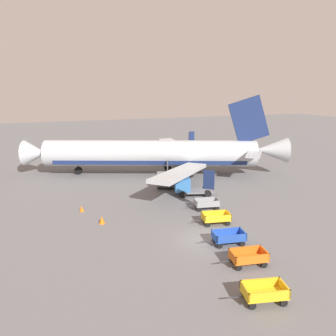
{
  "coord_description": "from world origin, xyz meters",
  "views": [
    {
      "loc": [
        -11.5,
        -21.86,
        12.05
      ],
      "look_at": [
        1.9,
        13.67,
        2.8
      ],
      "focal_mm": 34.63,
      "sensor_mm": 36.0,
      "label": 1
    }
  ],
  "objects": [
    {
      "name": "ground_plane",
      "position": [
        0.0,
        0.0,
        0.0
      ],
      "size": [
        220.0,
        220.0,
        0.0
      ],
      "primitive_type": "plane",
      "color": "slate"
    },
    {
      "name": "airplane",
      "position": [
        3.12,
        21.2,
        3.05
      ],
      "size": [
        36.21,
        29.52,
        11.34
      ],
      "color": "#B2B7BC",
      "rests_on": "ground"
    },
    {
      "name": "baggage_cart_nearest",
      "position": [
        -0.45,
        -8.37,
        0.6
      ],
      "size": [
        3.63,
        1.91,
        1.07
      ],
      "color": "gold",
      "rests_on": "ground"
    },
    {
      "name": "baggage_cart_second_in_row",
      "position": [
        1.03,
        -4.6,
        0.6
      ],
      "size": [
        3.62,
        1.78,
        1.07
      ],
      "color": "orange",
      "rests_on": "ground"
    },
    {
      "name": "baggage_cart_third_in_row",
      "position": [
        1.39,
        -1.35,
        0.6
      ],
      "size": [
        3.62,
        1.79,
        1.07
      ],
      "color": "#234CB2",
      "rests_on": "ground"
    },
    {
      "name": "baggage_cart_fourth_in_row",
      "position": [
        2.4,
        2.54,
        0.6
      ],
      "size": [
        3.63,
        1.84,
        1.07
      ],
      "color": "gold",
      "rests_on": "ground"
    },
    {
      "name": "baggage_cart_far_end",
      "position": [
        3.35,
        6.22,
        0.6
      ],
      "size": [
        3.63,
        1.84,
        1.07
      ],
      "color": "gray",
      "rests_on": "ground"
    },
    {
      "name": "service_truck_beside_carts",
      "position": [
        3.21,
        11.09,
        1.1
      ],
      "size": [
        4.73,
        3.05,
        2.1
      ],
      "color": "slate",
      "rests_on": "ground"
    },
    {
      "name": "traffic_cone_near_plane",
      "position": [
        -7.39,
        6.32,
        0.35
      ],
      "size": [
        0.54,
        0.54,
        0.71
      ],
      "primitive_type": "cone",
      "color": "orange",
      "rests_on": "ground"
    },
    {
      "name": "traffic_cone_mid_apron",
      "position": [
        -8.8,
        10.12,
        0.29
      ],
      "size": [
        0.45,
        0.45,
        0.59
      ],
      "primitive_type": "cone",
      "color": "orange",
      "rests_on": "ground"
    }
  ]
}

